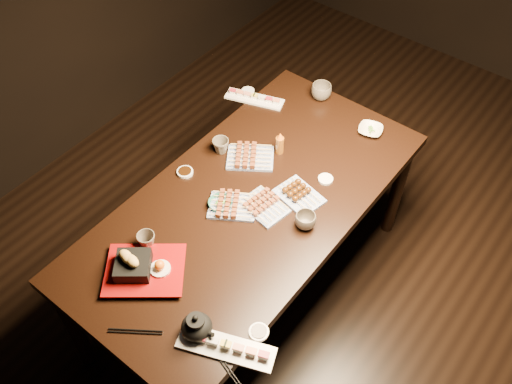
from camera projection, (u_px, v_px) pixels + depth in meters
ground at (320, 297)px, 3.16m from camera, size 5.00×5.00×0.00m
dining_table at (250, 248)px, 2.92m from camera, size 1.31×1.96×0.75m
sushi_platter_near at (226, 346)px, 2.14m from camera, size 0.39×0.24×0.05m
sushi_platter_far at (254, 97)px, 3.09m from camera, size 0.33×0.19×0.04m
yakitori_plate_center at (232, 204)px, 2.59m from camera, size 0.26×0.25×0.05m
yakitori_plate_right at (264, 204)px, 2.59m from camera, size 0.23×0.18×0.05m
yakitori_plate_left at (250, 155)px, 2.79m from camera, size 0.28×0.26×0.06m
tsukune_plate at (299, 193)px, 2.63m from camera, size 0.24×0.20×0.05m
edamame_bowl_green at (220, 204)px, 2.60m from camera, size 0.15×0.15×0.03m
edamame_bowl_cream at (370, 130)px, 2.92m from camera, size 0.15×0.15×0.03m
tempura_tray at (144, 265)px, 2.33m from camera, size 0.42×0.41×0.12m
teacup_near_left at (147, 240)px, 2.44m from camera, size 0.08×0.08×0.07m
teacup_mid_right at (305, 221)px, 2.51m from camera, size 0.12×0.12×0.07m
teacup_far_left at (221, 146)px, 2.81m from camera, size 0.11×0.11×0.08m
teacup_far_right at (321, 91)px, 3.08m from camera, size 0.12×0.12×0.09m
teapot at (196, 325)px, 2.15m from camera, size 0.15×0.15×0.12m
condiment_bottle at (280, 143)px, 2.79m from camera, size 0.05×0.05×0.13m
sauce_dish_west at (185, 172)px, 2.74m from camera, size 0.09×0.09×0.01m
sauce_dish_east at (325, 179)px, 2.71m from camera, size 0.10×0.10×0.01m
sauce_dish_se at (259, 332)px, 2.19m from camera, size 0.08×0.08×0.01m
sauce_dish_nw at (248, 91)px, 3.14m from camera, size 0.07×0.07×0.01m
chopsticks_near at (135, 331)px, 2.20m from camera, size 0.18×0.14×0.01m
chopsticks_se at (233, 377)px, 2.08m from camera, size 0.20×0.07×0.01m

